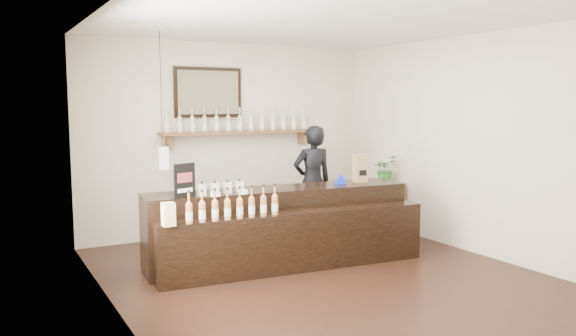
% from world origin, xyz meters
% --- Properties ---
extents(ground, '(5.00, 5.00, 0.00)m').
position_xyz_m(ground, '(0.00, 0.00, 0.00)').
color(ground, black).
rests_on(ground, ground).
extents(room_shell, '(5.00, 5.00, 5.00)m').
position_xyz_m(room_shell, '(0.00, 0.00, 1.70)').
color(room_shell, beige).
rests_on(room_shell, ground).
extents(back_wall_decor, '(2.66, 0.96, 1.69)m').
position_xyz_m(back_wall_decor, '(-0.14, 2.37, 1.75)').
color(back_wall_decor, brown).
rests_on(back_wall_decor, ground).
extents(counter, '(3.29, 1.18, 1.06)m').
position_xyz_m(counter, '(-0.15, 0.58, 0.43)').
color(counter, black).
rests_on(counter, ground).
extents(promo_sign, '(0.26, 0.09, 0.37)m').
position_xyz_m(promo_sign, '(-1.36, 0.61, 1.09)').
color(promo_sign, black).
rests_on(promo_sign, counter).
extents(paper_bag, '(0.18, 0.15, 0.37)m').
position_xyz_m(paper_bag, '(1.00, 0.62, 1.09)').
color(paper_bag, olive).
rests_on(paper_bag, counter).
extents(tape_dispenser, '(0.14, 0.07, 0.12)m').
position_xyz_m(tape_dispenser, '(0.70, 0.62, 0.95)').
color(tape_dispenser, '#1B2EC2').
rests_on(tape_dispenser, counter).
extents(side_cabinet, '(0.39, 0.52, 0.75)m').
position_xyz_m(side_cabinet, '(2.00, 1.34, 0.38)').
color(side_cabinet, brown).
rests_on(side_cabinet, ground).
extents(potted_plant, '(0.44, 0.41, 0.40)m').
position_xyz_m(potted_plant, '(2.00, 1.34, 0.95)').
color(potted_plant, '#2C6F2E').
rests_on(potted_plant, side_cabinet).
extents(shopkeeper, '(0.70, 0.50, 1.82)m').
position_xyz_m(shopkeeper, '(0.86, 1.55, 0.91)').
color(shopkeeper, black).
rests_on(shopkeeper, ground).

